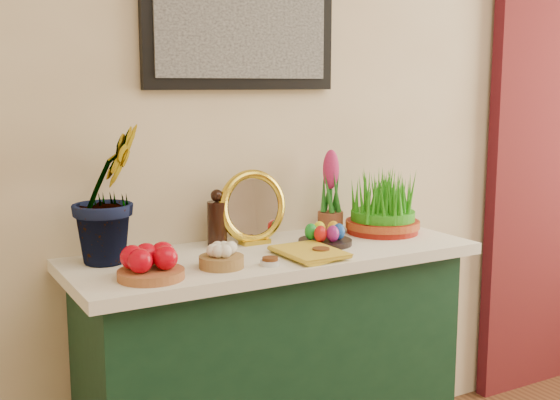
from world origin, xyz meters
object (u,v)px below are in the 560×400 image
object	(u,v)px
hyacinth_green	(108,171)
wheatgrass_sabzeh	(383,207)
sideboard	(273,378)
book	(285,255)
mirror	(253,208)

from	to	relation	value
hyacinth_green	wheatgrass_sabzeh	xyz separation A→B (m)	(1.03, -0.07, -0.19)
wheatgrass_sabzeh	sideboard	bearing A→B (deg)	-175.43
sideboard	hyacinth_green	world-z (taller)	hyacinth_green
wheatgrass_sabzeh	book	bearing A→B (deg)	-161.06
sideboard	mirror	xyz separation A→B (m)	(-0.01, 0.13, 0.59)
mirror	book	xyz separation A→B (m)	(-0.02, -0.27, -0.11)
wheatgrass_sabzeh	hyacinth_green	bearing A→B (deg)	175.90
hyacinth_green	mirror	distance (m)	0.54
book	wheatgrass_sabzeh	world-z (taller)	wheatgrass_sabzeh
sideboard	book	size ratio (longest dim) A/B	5.39
hyacinth_green	wheatgrass_sabzeh	bearing A→B (deg)	-29.68
mirror	hyacinth_green	bearing A→B (deg)	-178.55
mirror	book	distance (m)	0.29
hyacinth_green	book	distance (m)	0.62
sideboard	hyacinth_green	distance (m)	0.93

